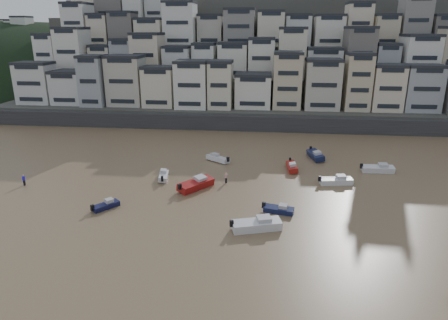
# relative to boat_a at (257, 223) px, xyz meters

# --- Properties ---
(ground) EXTENTS (400.00, 400.00, 0.00)m
(ground) POSITION_rel_boat_a_xyz_m (-14.40, -15.98, -0.89)
(ground) COLOR #7F6244
(ground) RESTS_ON ground
(harbor_wall) EXTENTS (140.00, 3.00, 3.50)m
(harbor_wall) POSITION_rel_boat_a_xyz_m (-4.40, 49.02, 0.86)
(harbor_wall) COLOR #38383A
(harbor_wall) RESTS_ON ground
(hillside) EXTENTS (141.04, 66.00, 50.00)m
(hillside) POSITION_rel_boat_a_xyz_m (0.33, 88.86, 12.12)
(hillside) COLOR #4C4C47
(hillside) RESTS_ON ground
(headland) EXTENTS (216.00, 135.00, 53.33)m
(headland) POSITION_rel_boat_a_xyz_m (-109.40, 119.01, -0.87)
(headland) COLOR black
(headland) RESTS_ON ground
(boat_a) EXTENTS (6.83, 3.96, 1.77)m
(boat_a) POSITION_rel_boat_a_xyz_m (0.00, 0.00, 0.00)
(boat_a) COLOR silver
(boat_a) RESTS_ON ground
(boat_b) EXTENTS (4.52, 2.39, 1.17)m
(boat_b) POSITION_rel_boat_a_xyz_m (2.72, 4.94, -0.30)
(boat_b) COLOR #151C44
(boat_b) RESTS_ON ground
(boat_c) EXTENTS (5.74, 6.51, 1.79)m
(boat_c) POSITION_rel_boat_a_xyz_m (-9.51, 11.88, 0.01)
(boat_c) COLOR maroon
(boat_c) RESTS_ON ground
(boat_d) EXTENTS (5.70, 2.73, 1.49)m
(boat_d) POSITION_rel_boat_a_xyz_m (11.72, 16.13, -0.14)
(boat_d) COLOR silver
(boat_d) RESTS_ON ground
(boat_e) EXTENTS (2.12, 5.24, 1.39)m
(boat_e) POSITION_rel_boat_a_xyz_m (5.24, 21.99, -0.19)
(boat_e) COLOR maroon
(boat_e) RESTS_ON ground
(boat_f) EXTENTS (2.28, 4.80, 1.26)m
(boat_f) POSITION_rel_boat_a_xyz_m (-15.44, 15.40, -0.26)
(boat_f) COLOR silver
(boat_f) RESTS_ON ground
(boat_g) EXTENTS (5.84, 2.10, 1.57)m
(boat_g) POSITION_rel_boat_a_xyz_m (19.51, 22.39, -0.10)
(boat_g) COLOR silver
(boat_g) RESTS_ON ground
(boat_h) EXTENTS (5.15, 4.29, 1.39)m
(boat_h) POSITION_rel_boat_a_xyz_m (-7.87, 25.09, -0.19)
(boat_h) COLOR silver
(boat_h) RESTS_ON ground
(boat_i) EXTENTS (3.25, 6.24, 1.62)m
(boat_i) POSITION_rel_boat_a_xyz_m (9.89, 28.73, -0.07)
(boat_i) COLOR #131A3C
(boat_i) RESTS_ON ground
(boat_j) EXTENTS (3.54, 3.98, 1.10)m
(boat_j) POSITION_rel_boat_a_xyz_m (-20.31, 3.72, -0.34)
(boat_j) COLOR #13153C
(boat_j) RESTS_ON ground
(person_blue) EXTENTS (0.44, 0.44, 1.74)m
(person_blue) POSITION_rel_boat_a_xyz_m (-36.01, 10.30, -0.02)
(person_blue) COLOR #271CD5
(person_blue) RESTS_ON ground
(person_pink) EXTENTS (0.44, 0.44, 1.74)m
(person_pink) POSITION_rel_boat_a_xyz_m (-5.26, 14.78, -0.02)
(person_pink) COLOR #CE9193
(person_pink) RESTS_ON ground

